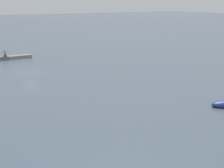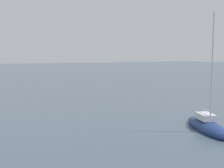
# 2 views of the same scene
# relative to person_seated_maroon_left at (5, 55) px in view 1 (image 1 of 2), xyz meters

# --- Properties ---
(ground_plane) EXTENTS (500.00, 500.00, 0.00)m
(ground_plane) POSITION_rel_person_seated_maroon_left_xyz_m (-0.51, 16.40, -0.92)
(ground_plane) COLOR #475666
(seawall_pier) EXTENTS (10.71, 1.49, 0.67)m
(seawall_pier) POSITION_rel_person_seated_maroon_left_xyz_m (-0.51, -0.09, -0.59)
(seawall_pier) COLOR gray
(seawall_pier) RESTS_ON ground_plane
(person_seated_maroon_left) EXTENTS (0.41, 0.61, 0.73)m
(person_seated_maroon_left) POSITION_rel_person_seated_maroon_left_xyz_m (0.00, 0.00, 0.00)
(person_seated_maroon_left) COLOR #1E2333
(person_seated_maroon_left) RESTS_ON seawall_pier
(umbrella_open_black) EXTENTS (1.15, 1.15, 1.26)m
(umbrella_open_black) POSITION_rel_person_seated_maroon_left_xyz_m (0.00, 0.00, 0.85)
(umbrella_open_black) COLOR black
(umbrella_open_black) RESTS_ON seawall_pier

